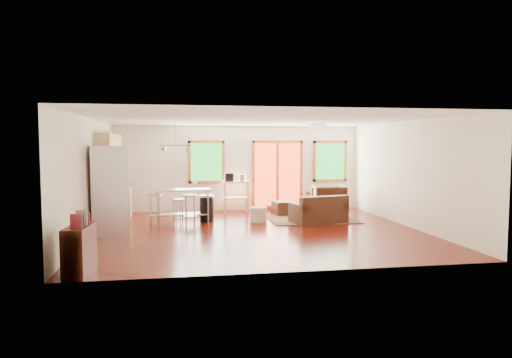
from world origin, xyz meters
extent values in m
cube|color=#3E0903|center=(0.00, 0.00, -0.01)|extent=(7.50, 7.00, 0.02)
cube|color=white|center=(0.00, 0.00, 2.61)|extent=(7.50, 7.00, 0.02)
cube|color=white|center=(0.00, 3.51, 1.30)|extent=(7.50, 0.02, 2.60)
cube|color=white|center=(-3.76, 0.00, 1.30)|extent=(0.02, 7.00, 2.60)
cube|color=white|center=(3.76, 0.00, 1.30)|extent=(0.02, 7.00, 2.60)
cube|color=white|center=(0.00, -3.51, 1.30)|extent=(7.50, 0.02, 2.60)
cube|color=#1A621E|center=(-1.00, 3.46, 1.50)|extent=(0.94, 0.02, 1.14)
cube|color=#AF5428|center=(-1.00, 3.46, 2.11)|extent=(1.10, 0.05, 0.08)
cube|color=#AF5428|center=(-1.00, 3.46, 0.89)|extent=(1.10, 0.05, 0.08)
cube|color=#AF5428|center=(-1.51, 3.46, 1.50)|extent=(0.08, 0.05, 1.30)
cube|color=#AF5428|center=(-0.49, 3.46, 1.50)|extent=(0.08, 0.05, 1.30)
cube|color=red|center=(1.20, 3.46, 1.10)|extent=(1.44, 0.02, 1.94)
cube|color=#AF5428|center=(1.20, 3.46, 2.11)|extent=(1.60, 0.05, 0.08)
cube|color=#AF5428|center=(1.20, 3.46, 0.09)|extent=(1.60, 0.05, 0.08)
cube|color=#AF5428|center=(0.44, 3.46, 1.10)|extent=(0.08, 0.05, 2.10)
cube|color=#AF5428|center=(1.96, 3.46, 1.10)|extent=(0.08, 0.05, 2.10)
cube|color=#AF5428|center=(1.20, 3.46, 1.10)|extent=(0.08, 0.05, 1.94)
cube|color=#1A621E|center=(2.90, 3.46, 1.50)|extent=(0.94, 0.02, 1.14)
cube|color=#AF5428|center=(2.90, 3.46, 2.11)|extent=(1.10, 0.05, 0.08)
cube|color=#AF5428|center=(2.90, 3.46, 0.89)|extent=(1.10, 0.05, 0.08)
cube|color=#AF5428|center=(2.39, 3.46, 1.50)|extent=(0.08, 0.05, 1.30)
cube|color=#AF5428|center=(3.41, 3.46, 1.50)|extent=(0.08, 0.05, 1.30)
cube|color=#486138|center=(1.71, 1.41, 0.01)|extent=(2.30, 1.77, 0.02)
cube|color=#311A0F|center=(1.72, 0.84, 0.19)|extent=(1.50, 1.07, 0.38)
cube|color=#311A0F|center=(1.79, 0.56, 0.55)|extent=(1.36, 0.50, 0.34)
cube|color=#311A0F|center=(1.15, 0.70, 0.45)|extent=(0.36, 0.79, 0.14)
cube|color=#311A0F|center=(2.29, 0.99, 0.45)|extent=(0.36, 0.79, 0.14)
cube|color=#311A0F|center=(1.42, 0.82, 0.43)|extent=(0.66, 0.62, 0.11)
cube|color=#311A0F|center=(2.00, 0.96, 0.43)|extent=(0.66, 0.62, 0.11)
cube|color=#3E170D|center=(2.01, 1.75, 0.37)|extent=(1.10, 0.86, 0.04)
cube|color=#3E170D|center=(1.56, 1.67, 0.17)|extent=(0.07, 0.07, 0.35)
cube|color=#3E170D|center=(2.33, 1.42, 0.17)|extent=(0.07, 0.07, 0.35)
cube|color=#3E170D|center=(1.69, 2.08, 0.17)|extent=(0.07, 0.07, 0.35)
cube|color=#3E170D|center=(2.46, 1.82, 0.17)|extent=(0.07, 0.07, 0.35)
imported|color=#311A0F|center=(2.52, 2.40, 0.46)|extent=(1.00, 0.95, 0.93)
cube|color=#311A0F|center=(1.15, 2.32, 0.20)|extent=(0.66, 0.66, 0.39)
cylinder|color=beige|center=(0.22, 1.25, 0.20)|extent=(0.45, 0.45, 0.39)
imported|color=silver|center=(1.73, 1.83, 0.50)|extent=(0.21, 0.22, 0.19)
sphere|color=#AD1935|center=(1.76, 1.85, 0.65)|extent=(0.08, 0.08, 0.07)
sphere|color=#AD1935|center=(1.69, 1.81, 0.67)|extent=(0.08, 0.08, 0.07)
sphere|color=#AD1935|center=(1.73, 1.87, 0.70)|extent=(0.08, 0.08, 0.07)
imported|color=maroon|center=(2.08, 1.73, 0.55)|extent=(0.22, 0.06, 0.29)
cube|color=tan|center=(-3.45, 1.70, 0.45)|extent=(0.60, 2.20, 0.90)
cube|color=black|center=(-3.45, 1.70, 0.92)|extent=(0.64, 2.24, 0.04)
cube|color=tan|center=(-3.57, 1.70, 1.95)|extent=(0.36, 2.20, 0.70)
cylinder|color=#B7BABC|center=(-3.45, 1.20, 1.03)|extent=(0.12, 0.12, 0.18)
cube|color=black|center=(-3.45, 2.10, 1.04)|extent=(0.22, 0.18, 0.20)
cube|color=#B7BABC|center=(-3.35, 0.14, 1.00)|extent=(0.93, 0.91, 1.99)
cube|color=gray|center=(-2.97, 0.21, 1.00)|extent=(0.16, 0.72, 1.95)
cylinder|color=gray|center=(-2.90, -0.02, 1.16)|extent=(0.03, 0.03, 1.33)
cylinder|color=gray|center=(-2.99, 0.45, 1.16)|extent=(0.03, 0.03, 1.33)
cube|color=#B7BABC|center=(-1.73, 1.42, 0.86)|extent=(1.42, 0.63, 0.04)
cube|color=gray|center=(-1.73, 1.42, 0.23)|extent=(1.32, 0.55, 0.03)
cylinder|color=gray|center=(-2.35, 1.17, 0.42)|extent=(0.04, 0.04, 0.84)
cylinder|color=gray|center=(-1.09, 1.24, 0.42)|extent=(0.04, 0.04, 0.84)
cylinder|color=gray|center=(-2.37, 1.60, 0.42)|extent=(0.04, 0.04, 0.84)
cylinder|color=gray|center=(-1.11, 1.66, 0.42)|extent=(0.04, 0.04, 0.84)
imported|color=white|center=(-1.41, 1.71, 1.01)|extent=(0.15, 0.13, 0.13)
cylinder|color=#B7BABC|center=(-2.43, 1.18, 0.77)|extent=(0.44, 0.44, 0.04)
cylinder|color=gray|center=(-2.35, 1.30, 0.38)|extent=(0.03, 0.03, 0.75)
cylinder|color=gray|center=(-2.55, 1.26, 0.38)|extent=(0.03, 0.03, 0.75)
cylinder|color=gray|center=(-2.51, 1.06, 0.38)|extent=(0.03, 0.03, 0.75)
cylinder|color=gray|center=(-2.31, 1.10, 0.38)|extent=(0.03, 0.03, 0.75)
cylinder|color=gray|center=(-2.43, 1.18, 0.24)|extent=(0.40, 0.40, 0.02)
cylinder|color=#B7BABC|center=(-1.85, 1.09, 0.65)|extent=(0.40, 0.40, 0.04)
cylinder|color=gray|center=(-1.74, 1.14, 0.31)|extent=(0.03, 0.03, 0.63)
cylinder|color=gray|center=(-1.90, 1.20, 0.31)|extent=(0.03, 0.03, 0.63)
cylinder|color=gray|center=(-1.96, 1.04, 0.31)|extent=(0.03, 0.03, 0.63)
cylinder|color=gray|center=(-1.80, 0.98, 0.31)|extent=(0.03, 0.03, 0.63)
cylinder|color=gray|center=(-1.85, 1.09, 0.20)|extent=(0.37, 0.37, 0.01)
cylinder|color=#B7BABC|center=(-1.55, 0.95, 0.76)|extent=(0.40, 0.40, 0.04)
cylinder|color=gray|center=(-1.45, 1.04, 0.37)|extent=(0.03, 0.03, 0.74)
cylinder|color=gray|center=(-1.65, 1.06, 0.37)|extent=(0.03, 0.03, 0.74)
cylinder|color=gray|center=(-1.66, 0.86, 0.37)|extent=(0.03, 0.03, 0.74)
cylinder|color=gray|center=(-1.46, 0.84, 0.37)|extent=(0.03, 0.03, 0.74)
cylinder|color=gray|center=(-1.55, 0.95, 0.24)|extent=(0.36, 0.36, 0.02)
cylinder|color=black|center=(-1.11, 1.55, 0.33)|extent=(0.42, 0.42, 0.65)
cylinder|color=#B7BABC|center=(-1.11, 1.55, 0.67)|extent=(0.43, 0.43, 0.05)
cube|color=tan|center=(-0.17, 2.98, 0.92)|extent=(0.78, 0.51, 0.04)
cube|color=tan|center=(-0.17, 2.98, 0.44)|extent=(0.74, 0.47, 0.03)
cube|color=tan|center=(-0.50, 2.79, 0.47)|extent=(0.04, 0.04, 0.93)
cube|color=tan|center=(0.16, 2.78, 0.47)|extent=(0.04, 0.04, 0.93)
cube|color=tan|center=(-0.50, 3.19, 0.47)|extent=(0.04, 0.04, 0.93)
cube|color=tan|center=(0.17, 3.18, 0.47)|extent=(0.04, 0.04, 0.93)
cube|color=black|center=(-0.37, 2.99, 1.06)|extent=(0.25, 0.22, 0.24)
cylinder|color=#B7BABC|center=(0.03, 2.98, 1.04)|extent=(0.18, 0.18, 0.20)
cube|color=#3E170D|center=(-3.35, -3.03, 0.38)|extent=(0.39, 0.87, 0.75)
cube|color=maroon|center=(-3.32, -3.31, 0.86)|extent=(0.17, 0.06, 0.23)
cube|color=navy|center=(-3.31, -3.17, 0.86)|extent=(0.17, 0.06, 0.21)
cube|color=#A17F54|center=(-3.30, -3.03, 0.87)|extent=(0.17, 0.06, 0.24)
cube|color=maroon|center=(-3.29, -2.89, 0.85)|extent=(0.17, 0.06, 0.19)
cube|color=white|center=(1.60, 0.60, 2.53)|extent=(0.35, 0.35, 0.12)
cylinder|color=gray|center=(-1.90, 1.50, 2.30)|extent=(0.02, 0.02, 0.60)
cube|color=gray|center=(-1.90, 1.50, 2.00)|extent=(0.80, 0.04, 0.03)
cone|color=#B7BABC|center=(-2.20, 1.50, 1.88)|extent=(0.18, 0.18, 0.14)
cone|color=#B7BABC|center=(-1.60, 1.50, 1.88)|extent=(0.18, 0.18, 0.14)
camera|label=1|loc=(-1.77, -10.41, 2.01)|focal=32.00mm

